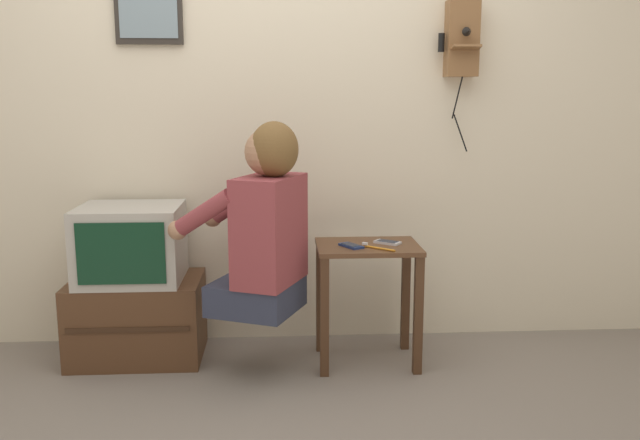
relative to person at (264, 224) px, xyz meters
The scene contains 10 objects.
wall_back 0.77m from the person, 90.21° to the left, with size 6.80×0.05×2.55m.
side_table 0.58m from the person, 15.89° to the left, with size 0.48×0.37×0.58m.
person is the anchor object (origin of this frame).
tv_stand 0.86m from the person, 156.99° to the left, with size 0.63×0.45×0.40m.
television 0.71m from the person, 158.19° to the left, with size 0.48×0.43×0.36m.
wall_phone_antique 1.37m from the person, 24.62° to the left, with size 0.20×0.18×0.79m.
framed_picture 1.26m from the person, 138.23° to the left, with size 0.33×0.03×0.41m.
cell_phone_held 0.43m from the person, 13.02° to the left, with size 0.12×0.14×0.01m.
cell_phone_spare 0.62m from the person, 15.05° to the left, with size 0.14×0.12×0.01m.
toothbrush 0.53m from the person, ahead, with size 0.14×0.12×0.02m.
Camera 1 is at (0.07, -2.29, 1.28)m, focal length 38.00 mm.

